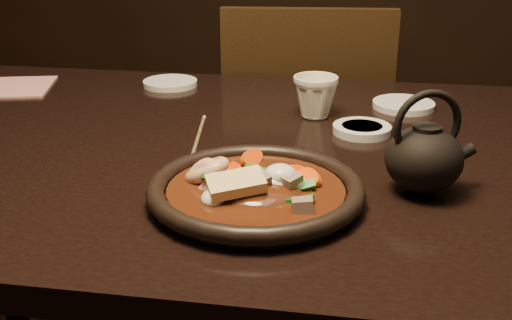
% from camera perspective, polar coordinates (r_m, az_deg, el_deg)
% --- Properties ---
extents(table, '(1.60, 0.90, 0.75)m').
position_cam_1_polar(table, '(1.08, -0.33, -2.48)').
color(table, black).
rests_on(table, floor).
extents(chair, '(0.47, 0.47, 0.90)m').
position_cam_1_polar(chair, '(1.72, 4.30, 0.26)').
color(chair, black).
rests_on(chair, floor).
extents(plate, '(0.29, 0.29, 0.03)m').
position_cam_1_polar(plate, '(0.85, -0.02, -2.79)').
color(plate, black).
rests_on(plate, table).
extents(stirfry, '(0.21, 0.18, 0.06)m').
position_cam_1_polar(stirfry, '(0.85, -0.40, -2.35)').
color(stirfry, '#38170A').
rests_on(stirfry, plate).
extents(soy_dish, '(0.10, 0.10, 0.01)m').
position_cam_1_polar(soy_dish, '(1.12, 9.40, 2.72)').
color(soy_dish, silver).
rests_on(soy_dish, table).
extents(saucer_left, '(0.12, 0.12, 0.01)m').
position_cam_1_polar(saucer_left, '(1.42, -7.64, 6.80)').
color(saucer_left, silver).
rests_on(saucer_left, table).
extents(saucer_right, '(0.12, 0.12, 0.01)m').
position_cam_1_polar(saucer_right, '(1.28, 12.98, 4.80)').
color(saucer_right, silver).
rests_on(saucer_right, table).
extents(tea_cup, '(0.10, 0.09, 0.08)m').
position_cam_1_polar(tea_cup, '(1.19, 5.30, 5.76)').
color(tea_cup, beige).
rests_on(tea_cup, table).
extents(chopsticks, '(0.04, 0.22, 0.01)m').
position_cam_1_polar(chopsticks, '(1.09, -5.17, 2.02)').
color(chopsticks, '#9F8A5A').
rests_on(chopsticks, table).
extents(napkin, '(0.21, 0.21, 0.00)m').
position_cam_1_polar(napkin, '(1.48, -20.96, 6.06)').
color(napkin, '#B5736F').
rests_on(napkin, table).
extents(teapot, '(0.13, 0.11, 0.14)m').
position_cam_1_polar(teapot, '(0.90, 14.77, 0.40)').
color(teapot, black).
rests_on(teapot, table).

